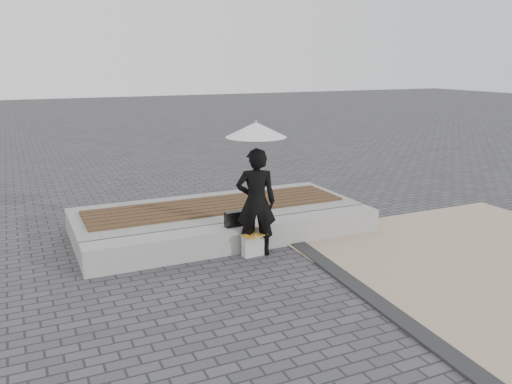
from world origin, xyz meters
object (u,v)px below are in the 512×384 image
at_px(woman, 256,202).
at_px(canvas_tote, 253,245).
at_px(handbag, 235,219).
at_px(parasol, 256,130).
at_px(seating_ledge, 243,236).

height_order(woman, canvas_tote, woman).
xyz_separation_m(handbag, canvas_tote, (0.15, -0.34, -0.35)).
bearing_deg(canvas_tote, woman, 30.50).
relative_size(parasol, canvas_tote, 3.35).
bearing_deg(handbag, canvas_tote, -69.04).
height_order(seating_ledge, canvas_tote, seating_ledge).
bearing_deg(canvas_tote, seating_ledge, 87.05).
xyz_separation_m(seating_ledge, parasol, (0.08, -0.32, 1.75)).
height_order(woman, parasol, parasol).
bearing_deg(parasol, seating_ledge, 103.48).
bearing_deg(handbag, seating_ledge, 8.27).
distance_m(seating_ledge, woman, 0.72).
xyz_separation_m(seating_ledge, woman, (0.08, -0.32, 0.64)).
bearing_deg(seating_ledge, canvas_tote, -90.13).
bearing_deg(woman, parasol, -0.00).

